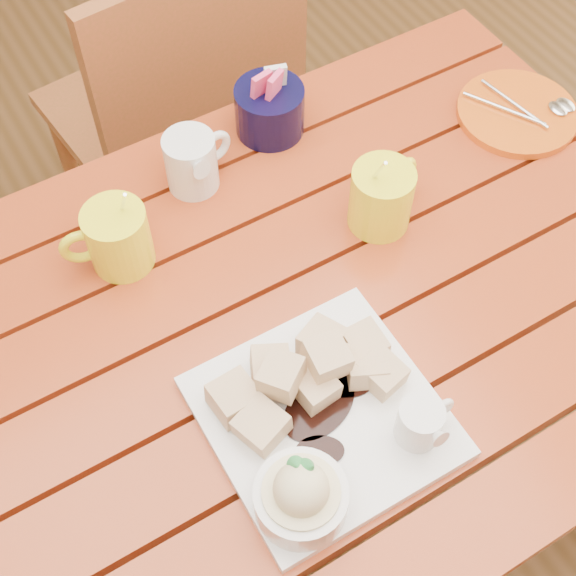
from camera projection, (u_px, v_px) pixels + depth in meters
ground at (287, 510)px, 1.67m from camera, size 5.00×5.00×0.00m
table at (287, 362)px, 1.14m from camera, size 1.20×0.79×0.75m
dessert_plate at (320, 426)px, 0.93m from camera, size 0.27×0.27×0.11m
coffee_mug_left at (116, 238)px, 1.06m from camera, size 0.12×0.09×0.14m
coffee_mug_right at (382, 196)px, 1.10m from camera, size 0.12×0.09×0.15m
cream_pitcher at (193, 161)px, 1.14m from camera, size 0.11×0.09×0.09m
sugar_caddy at (270, 109)px, 1.21m from camera, size 0.11×0.11×0.12m
orange_saucer at (518, 113)px, 1.26m from camera, size 0.19×0.19×0.02m
chair_far at (183, 114)px, 1.61m from camera, size 0.46×0.46×0.90m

